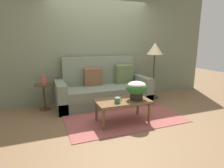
# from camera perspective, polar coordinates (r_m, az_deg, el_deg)

# --- Properties ---
(ground_plane) EXTENTS (14.00, 14.00, 0.00)m
(ground_plane) POSITION_cam_1_polar(r_m,az_deg,el_deg) (4.04, 2.04, -8.92)
(ground_plane) COLOR brown
(wall_back) EXTENTS (6.40, 0.12, 2.90)m
(wall_back) POSITION_cam_1_polar(r_m,az_deg,el_deg) (4.92, -3.65, 12.26)
(wall_back) COLOR slate
(wall_back) RESTS_ON ground
(area_rug) EXTENTS (2.28, 1.62, 0.01)m
(area_rug) POSITION_cam_1_polar(r_m,az_deg,el_deg) (3.95, 2.61, -9.34)
(area_rug) COLOR #994C47
(area_rug) RESTS_ON ground
(couch) EXTENTS (2.23, 0.90, 1.13)m
(couch) POSITION_cam_1_polar(r_m,az_deg,el_deg) (4.59, -2.62, -1.77)
(couch) COLOR #626B59
(couch) RESTS_ON ground
(coffee_table) EXTENTS (1.00, 0.54, 0.43)m
(coffee_table) POSITION_cam_1_polar(r_m,az_deg,el_deg) (3.51, 3.23, -5.67)
(coffee_table) COLOR brown
(coffee_table) RESTS_ON ground
(side_table) EXTENTS (0.37, 0.37, 0.59)m
(side_table) POSITION_cam_1_polar(r_m,az_deg,el_deg) (4.40, -20.07, -2.33)
(side_table) COLOR #4C331E
(side_table) RESTS_ON ground
(floor_lamp) EXTENTS (0.42, 0.42, 1.47)m
(floor_lamp) POSITION_cam_1_polar(r_m,az_deg,el_deg) (5.06, 12.86, 9.53)
(floor_lamp) COLOR #2D2823
(floor_lamp) RESTS_ON ground
(potted_plant) EXTENTS (0.39, 0.39, 0.35)m
(potted_plant) POSITION_cam_1_polar(r_m,az_deg,el_deg) (3.50, 7.50, -1.32)
(potted_plant) COLOR black
(potted_plant) RESTS_ON coffee_table
(coffee_mug) EXTENTS (0.14, 0.09, 0.09)m
(coffee_mug) POSITION_cam_1_polar(r_m,az_deg,el_deg) (3.32, 1.62, -5.01)
(coffee_mug) COLOR #3D664C
(coffee_mug) RESTS_ON coffee_table
(snack_bowl) EXTENTS (0.11, 0.11, 0.06)m
(snack_bowl) POSITION_cam_1_polar(r_m,az_deg,el_deg) (3.49, 1.69, -4.36)
(snack_bowl) COLOR silver
(snack_bowl) RESTS_ON coffee_table
(table_vase) EXTENTS (0.12, 0.12, 0.23)m
(table_vase) POSITION_cam_1_polar(r_m,az_deg,el_deg) (4.33, -20.11, 1.19)
(table_vase) COLOR #934C42
(table_vase) RESTS_ON side_table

